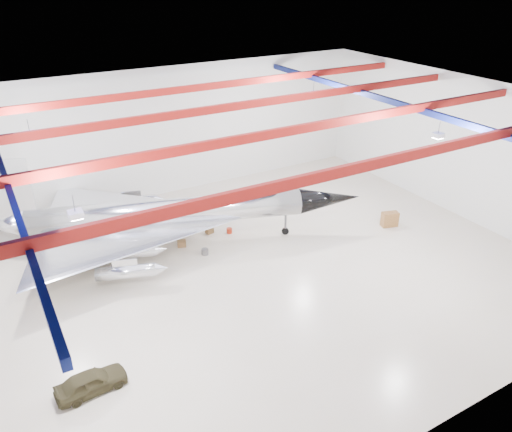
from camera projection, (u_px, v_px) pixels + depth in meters
floor at (236, 276)px, 32.80m from camera, size 40.00×40.00×0.00m
wall_back at (151, 135)px, 41.91m from camera, size 40.00×0.00×40.00m
wall_right at (459, 147)px, 39.23m from camera, size 0.00×30.00×30.00m
ceiling at (232, 112)px, 27.83m from camera, size 40.00×40.00×0.00m
ceiling_structure at (232, 123)px, 28.14m from camera, size 39.50×29.50×1.08m
jet_aircraft at (168, 215)px, 35.43m from camera, size 25.80×19.45×7.29m
jeep at (91, 382)px, 23.75m from camera, size 3.47×1.61×1.15m
desk at (390, 219)px, 38.85m from camera, size 1.41×0.98×1.17m
toolbox_red at (180, 232)px, 37.93m from camera, size 0.51×0.44×0.31m
engine_drum at (205, 252)px, 35.18m from camera, size 0.64×0.64×0.43m
parts_bin at (210, 231)px, 38.00m from camera, size 0.64×0.56×0.39m
tool_chest at (229, 231)px, 38.01m from camera, size 0.48×0.48×0.39m
oil_barrel at (182, 244)px, 36.20m from camera, size 0.76×0.69×0.44m
spares_box at (181, 227)px, 38.57m from camera, size 0.46×0.46×0.41m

